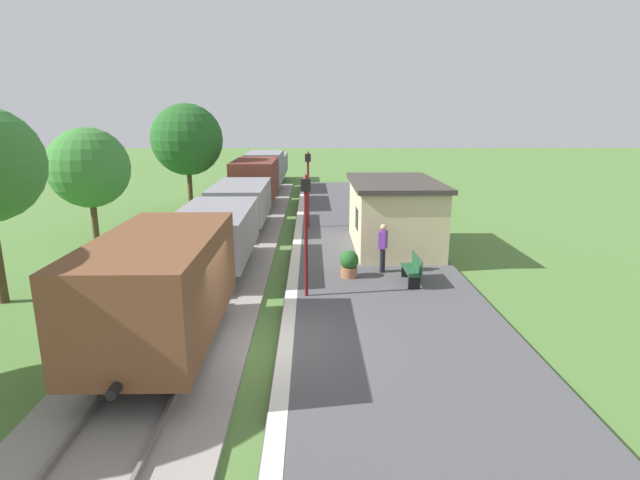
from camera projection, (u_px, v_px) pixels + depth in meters
name	position (u px, v px, depth m)	size (l,w,h in m)	color
ground_plane	(270.00, 352.00, 12.07)	(160.00, 160.00, 0.00)	#517A38
platform_slab	(401.00, 346.00, 12.09)	(6.00, 60.00, 0.25)	#4C4C4F
platform_edge_stripe	(286.00, 342.00, 12.01)	(0.36, 60.00, 0.01)	silver
track_ballast	(170.00, 350.00, 12.01)	(3.80, 60.00, 0.12)	gray
rail_near	(200.00, 345.00, 11.99)	(0.07, 60.00, 0.14)	slate
rail_far	(140.00, 345.00, 11.97)	(0.07, 60.00, 0.14)	slate
freight_train	(249.00, 192.00, 27.19)	(2.50, 39.20, 2.72)	brown
station_hut	(393.00, 214.00, 20.47)	(3.50, 5.80, 2.78)	beige
bench_near_hut	(413.00, 269.00, 16.19)	(0.42, 1.50, 0.91)	#1E4C2D
bench_down_platform	(375.00, 211.00, 26.00)	(0.42, 1.50, 0.91)	#1E4C2D
person_waiting	(383.00, 246.00, 17.23)	(0.37, 0.44, 1.71)	black
potted_planter	(349.00, 263.00, 16.80)	(0.64, 0.64, 0.92)	#9E6642
lamp_post_near	(306.00, 213.00, 14.52)	(0.28, 0.28, 3.70)	#591414
lamp_post_far	(308.00, 175.00, 23.88)	(0.28, 0.28, 3.70)	#591414
tree_trackside_far	(89.00, 168.00, 22.36)	(3.59, 3.59, 5.10)	#4C3823
tree_field_left	(187.00, 140.00, 29.39)	(4.20, 4.20, 6.31)	#4C3823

